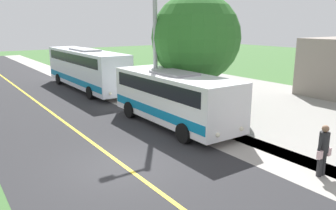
{
  "coord_description": "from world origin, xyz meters",
  "views": [
    {
      "loc": [
        5.16,
        10.36,
        5.12
      ],
      "look_at": [
        -3.5,
        -2.1,
        1.4
      ],
      "focal_mm": 35.55,
      "sensor_mm": 36.0,
      "label": 1
    }
  ],
  "objects_px": {
    "street_light_pole": "(153,31)",
    "tree_curbside": "(196,38)",
    "shuttle_bus_front": "(174,96)",
    "transit_bus_rear": "(86,67)",
    "pedestrian_with_bags": "(323,149)"
  },
  "relations": [
    {
      "from": "street_light_pole",
      "to": "tree_curbside",
      "type": "relative_size",
      "value": 1.25
    },
    {
      "from": "shuttle_bus_front",
      "to": "street_light_pole",
      "type": "height_order",
      "value": "street_light_pole"
    },
    {
      "from": "transit_bus_rear",
      "to": "pedestrian_with_bags",
      "type": "bearing_deg",
      "value": 92.28
    },
    {
      "from": "transit_bus_rear",
      "to": "street_light_pole",
      "type": "height_order",
      "value": "street_light_pole"
    },
    {
      "from": "transit_bus_rear",
      "to": "street_light_pole",
      "type": "distance_m",
      "value": 9.85
    },
    {
      "from": "shuttle_bus_front",
      "to": "tree_curbside",
      "type": "relative_size",
      "value": 1.17
    },
    {
      "from": "shuttle_bus_front",
      "to": "pedestrian_with_bags",
      "type": "distance_m",
      "value": 7.81
    },
    {
      "from": "transit_bus_rear",
      "to": "tree_curbside",
      "type": "bearing_deg",
      "value": 106.38
    },
    {
      "from": "street_light_pole",
      "to": "pedestrian_with_bags",
      "type": "bearing_deg",
      "value": 91.94
    },
    {
      "from": "pedestrian_with_bags",
      "to": "street_light_pole",
      "type": "relative_size",
      "value": 0.21
    },
    {
      "from": "street_light_pole",
      "to": "shuttle_bus_front",
      "type": "bearing_deg",
      "value": 82.58
    },
    {
      "from": "shuttle_bus_front",
      "to": "street_light_pole",
      "type": "bearing_deg",
      "value": -97.42
    },
    {
      "from": "shuttle_bus_front",
      "to": "transit_bus_rear",
      "type": "height_order",
      "value": "transit_bus_rear"
    },
    {
      "from": "pedestrian_with_bags",
      "to": "tree_curbside",
      "type": "height_order",
      "value": "tree_curbside"
    },
    {
      "from": "transit_bus_rear",
      "to": "pedestrian_with_bags",
      "type": "xyz_separation_m",
      "value": [
        -0.78,
        19.57,
        -0.77
      ]
    }
  ]
}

